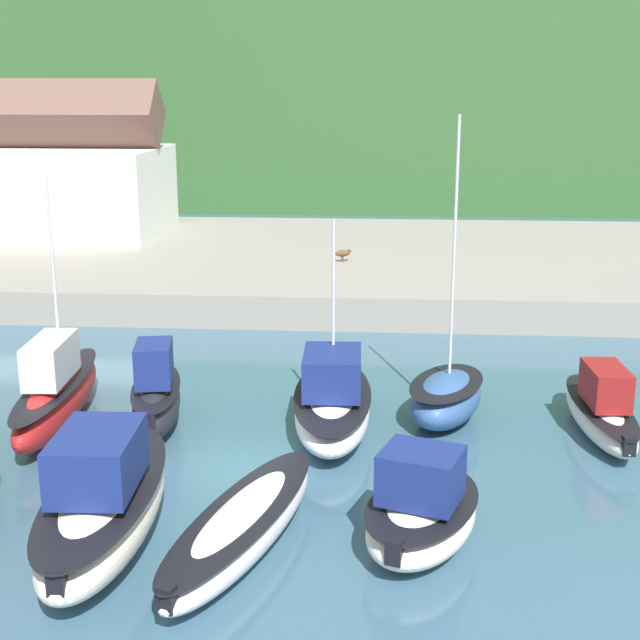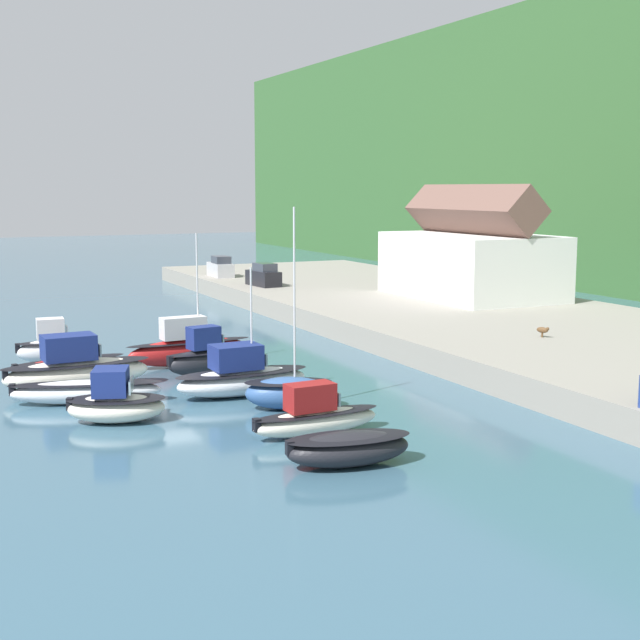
{
  "view_description": "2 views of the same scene",
  "coord_description": "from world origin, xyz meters",
  "px_view_note": "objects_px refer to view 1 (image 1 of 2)",
  "views": [
    {
      "loc": [
        3.93,
        -23.33,
        10.67
      ],
      "look_at": [
        1.54,
        8.93,
        2.06
      ],
      "focal_mm": 50.0,
      "sensor_mm": 36.0,
      "label": 1
    },
    {
      "loc": [
        44.95,
        -12.37,
        10.64
      ],
      "look_at": [
        -3.73,
        10.3,
        2.68
      ],
      "focal_mm": 50.0,
      "sensor_mm": 36.0,
      "label": 2
    }
  ],
  "objects_px": {
    "moored_boat_10": "(422,511)",
    "moored_boat_2": "(332,402)",
    "moored_boat_0": "(57,393)",
    "moored_boat_8": "(104,502)",
    "moored_boat_9": "(242,527)",
    "moored_boat_1": "(156,396)",
    "moored_boat_3": "(446,397)",
    "dog_on_quay": "(343,253)",
    "moored_boat_4": "(601,410)"
  },
  "relations": [
    {
      "from": "moored_boat_0",
      "to": "moored_boat_1",
      "type": "bearing_deg",
      "value": -1.08
    },
    {
      "from": "moored_boat_2",
      "to": "moored_boat_9",
      "type": "height_order",
      "value": "moored_boat_2"
    },
    {
      "from": "moored_boat_1",
      "to": "moored_boat_8",
      "type": "distance_m",
      "value": 7.53
    },
    {
      "from": "moored_boat_2",
      "to": "moored_boat_8",
      "type": "relative_size",
      "value": 0.92
    },
    {
      "from": "moored_boat_0",
      "to": "moored_boat_4",
      "type": "distance_m",
      "value": 17.2
    },
    {
      "from": "moored_boat_1",
      "to": "dog_on_quay",
      "type": "distance_m",
      "value": 20.6
    },
    {
      "from": "moored_boat_2",
      "to": "moored_boat_9",
      "type": "relative_size",
      "value": 0.94
    },
    {
      "from": "moored_boat_0",
      "to": "moored_boat_1",
      "type": "xyz_separation_m",
      "value": [
        3.19,
        0.13,
        -0.07
      ]
    },
    {
      "from": "moored_boat_4",
      "to": "dog_on_quay",
      "type": "xyz_separation_m",
      "value": [
        -9.01,
        19.59,
        1.17
      ]
    },
    {
      "from": "moored_boat_4",
      "to": "moored_boat_1",
      "type": "bearing_deg",
      "value": 178.5
    },
    {
      "from": "moored_boat_1",
      "to": "moored_boat_3",
      "type": "height_order",
      "value": "moored_boat_3"
    },
    {
      "from": "moored_boat_4",
      "to": "moored_boat_8",
      "type": "bearing_deg",
      "value": -152.45
    },
    {
      "from": "moored_boat_1",
      "to": "moored_boat_2",
      "type": "bearing_deg",
      "value": -8.97
    },
    {
      "from": "moored_boat_0",
      "to": "moored_boat_3",
      "type": "distance_m",
      "value": 12.5
    },
    {
      "from": "moored_boat_3",
      "to": "dog_on_quay",
      "type": "distance_m",
      "value": 19.34
    },
    {
      "from": "moored_boat_9",
      "to": "moored_boat_10",
      "type": "height_order",
      "value": "moored_boat_10"
    },
    {
      "from": "moored_boat_0",
      "to": "moored_boat_9",
      "type": "height_order",
      "value": "moored_boat_0"
    },
    {
      "from": "moored_boat_2",
      "to": "dog_on_quay",
      "type": "height_order",
      "value": "moored_boat_2"
    },
    {
      "from": "moored_boat_1",
      "to": "moored_boat_3",
      "type": "bearing_deg",
      "value": -2.35
    },
    {
      "from": "moored_boat_10",
      "to": "moored_boat_2",
      "type": "bearing_deg",
      "value": 128.72
    },
    {
      "from": "moored_boat_1",
      "to": "moored_boat_8",
      "type": "height_order",
      "value": "moored_boat_8"
    },
    {
      "from": "moored_boat_3",
      "to": "moored_boat_4",
      "type": "relative_size",
      "value": 1.59
    },
    {
      "from": "moored_boat_4",
      "to": "moored_boat_2",
      "type": "bearing_deg",
      "value": 179.25
    },
    {
      "from": "moored_boat_1",
      "to": "moored_boat_4",
      "type": "relative_size",
      "value": 0.85
    },
    {
      "from": "moored_boat_3",
      "to": "moored_boat_4",
      "type": "distance_m",
      "value": 4.81
    },
    {
      "from": "moored_boat_3",
      "to": "moored_boat_8",
      "type": "distance_m",
      "value": 12.17
    },
    {
      "from": "moored_boat_4",
      "to": "moored_boat_10",
      "type": "bearing_deg",
      "value": -131.32
    },
    {
      "from": "moored_boat_1",
      "to": "moored_boat_8",
      "type": "bearing_deg",
      "value": -94.26
    },
    {
      "from": "moored_boat_9",
      "to": "dog_on_quay",
      "type": "relative_size",
      "value": 8.79
    },
    {
      "from": "moored_boat_0",
      "to": "moored_boat_8",
      "type": "bearing_deg",
      "value": -65.76
    },
    {
      "from": "moored_boat_0",
      "to": "moored_boat_4",
      "type": "xyz_separation_m",
      "value": [
        17.19,
        0.51,
        -0.3
      ]
    },
    {
      "from": "moored_boat_8",
      "to": "moored_boat_10",
      "type": "relative_size",
      "value": 1.57
    },
    {
      "from": "moored_boat_0",
      "to": "dog_on_quay",
      "type": "relative_size",
      "value": 9.08
    },
    {
      "from": "moored_boat_4",
      "to": "moored_boat_9",
      "type": "relative_size",
      "value": 0.8
    },
    {
      "from": "moored_boat_8",
      "to": "moored_boat_3",
      "type": "bearing_deg",
      "value": 42.69
    },
    {
      "from": "moored_boat_0",
      "to": "moored_boat_2",
      "type": "height_order",
      "value": "moored_boat_0"
    },
    {
      "from": "moored_boat_1",
      "to": "moored_boat_9",
      "type": "distance_m",
      "value": 8.59
    },
    {
      "from": "moored_boat_1",
      "to": "dog_on_quay",
      "type": "height_order",
      "value": "moored_boat_1"
    },
    {
      "from": "moored_boat_1",
      "to": "moored_boat_9",
      "type": "relative_size",
      "value": 0.68
    },
    {
      "from": "moored_boat_2",
      "to": "moored_boat_8",
      "type": "height_order",
      "value": "moored_boat_2"
    },
    {
      "from": "moored_boat_9",
      "to": "dog_on_quay",
      "type": "height_order",
      "value": "dog_on_quay"
    },
    {
      "from": "moored_boat_3",
      "to": "moored_boat_4",
      "type": "xyz_separation_m",
      "value": [
        4.75,
        -0.76,
        -0.03
      ]
    },
    {
      "from": "moored_boat_2",
      "to": "moored_boat_4",
      "type": "height_order",
      "value": "moored_boat_2"
    },
    {
      "from": "moored_boat_10",
      "to": "dog_on_quay",
      "type": "height_order",
      "value": "moored_boat_10"
    },
    {
      "from": "moored_boat_2",
      "to": "moored_boat_4",
      "type": "distance_m",
      "value": 8.38
    },
    {
      "from": "moored_boat_1",
      "to": "dog_on_quay",
      "type": "relative_size",
      "value": 5.97
    },
    {
      "from": "moored_boat_3",
      "to": "moored_boat_9",
      "type": "xyz_separation_m",
      "value": [
        -5.28,
        -8.75,
        -0.22
      ]
    },
    {
      "from": "moored_boat_2",
      "to": "moored_boat_0",
      "type": "bearing_deg",
      "value": 179.36
    },
    {
      "from": "moored_boat_1",
      "to": "moored_boat_10",
      "type": "relative_size",
      "value": 1.04
    },
    {
      "from": "moored_boat_3",
      "to": "moored_boat_8",
      "type": "xyz_separation_m",
      "value": [
        -8.57,
        -8.64,
        0.26
      ]
    }
  ]
}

